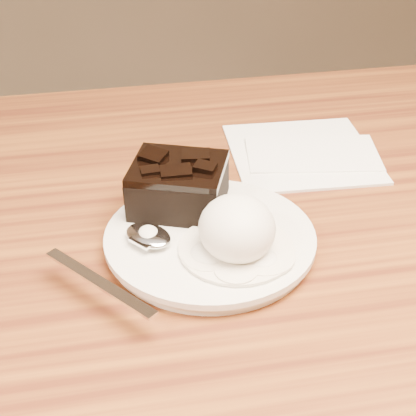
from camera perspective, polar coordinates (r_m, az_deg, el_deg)
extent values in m
cylinder|color=silver|center=(0.64, 0.17, -2.87)|extent=(0.20, 0.20, 0.02)
cube|color=black|center=(0.66, -2.54, 1.72)|extent=(0.11, 0.10, 0.04)
ellipsoid|color=white|center=(0.60, 2.50, -1.75)|extent=(0.07, 0.07, 0.06)
cylinder|color=white|center=(0.61, 2.45, -3.57)|extent=(0.11, 0.11, 0.00)
cube|color=white|center=(0.81, 8.04, 4.77)|extent=(0.17, 0.17, 0.01)
cube|color=black|center=(0.62, 1.69, -2.85)|extent=(0.01, 0.01, 0.00)
cube|color=black|center=(0.59, 0.25, -5.16)|extent=(0.01, 0.01, 0.00)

